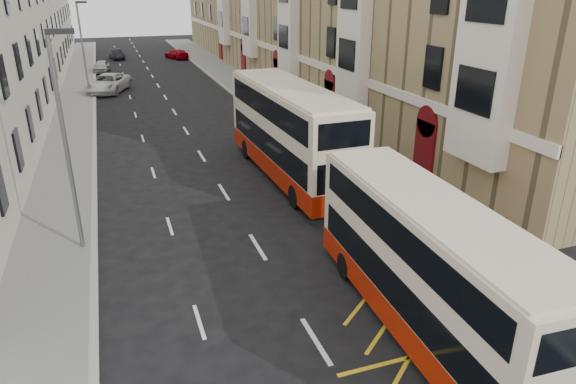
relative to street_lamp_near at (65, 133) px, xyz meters
name	(u,v)px	position (x,y,z in m)	size (l,w,h in m)	color
pavement_right	(285,114)	(14.35, 18.00, -4.56)	(4.00, 120.00, 0.15)	slate
pavement_left	(71,132)	(-1.15, 18.00, -4.56)	(3.00, 120.00, 0.15)	slate
kerb_right	(260,116)	(12.35, 18.00, -4.56)	(0.25, 120.00, 0.15)	#969690
kerb_left	(95,130)	(0.35, 18.00, -4.56)	(0.25, 120.00, 0.15)	#969690
road_markings	(159,87)	(6.35, 33.00, -4.63)	(10.00, 110.00, 0.01)	silver
terrace_right	(300,4)	(21.23, 33.38, 2.88)	(10.75, 79.00, 15.25)	#907E53
guard_railing	(464,252)	(12.60, -6.25, -3.78)	(0.06, 6.56, 1.01)	#B40104
street_lamp_near	(65,133)	(0.00, 0.00, 0.00)	(0.93, 0.18, 8.00)	slate
street_lamp_far	(83,44)	(0.00, 30.00, 0.00)	(0.93, 0.18, 8.00)	slate
double_decker_front	(427,267)	(9.51, -8.48, -2.55)	(2.79, 10.35, 4.09)	beige
double_decker_rear	(290,132)	(10.16, 4.94, -2.19)	(3.09, 12.12, 4.81)	beige
pedestrian_far	(502,243)	(13.95, -6.50, -3.52)	(1.13, 0.47, 1.93)	black
white_van	(109,83)	(1.68, 32.07, -3.80)	(2.78, 6.03, 1.68)	silver
car_silver	(101,66)	(1.15, 44.54, -3.97)	(1.57, 3.89, 1.33)	#A7ABAE
car_dark	(116,54)	(3.19, 55.37, -3.99)	(1.37, 3.93, 1.30)	black
car_red	(177,54)	(10.89, 53.23, -3.99)	(1.81, 4.46, 1.29)	#9B000B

